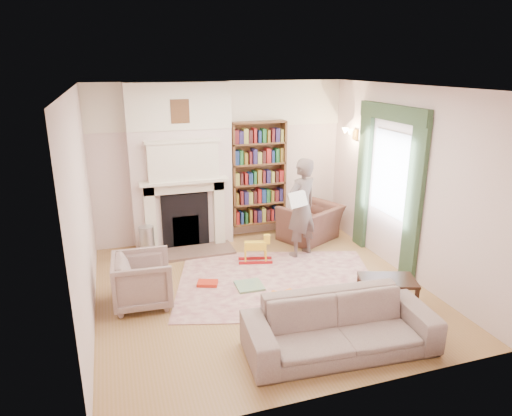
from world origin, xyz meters
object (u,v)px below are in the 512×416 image
object	(u,v)px
bookcase	(258,174)
coffee_table	(386,295)
sofa	(340,326)
armchair_left	(143,280)
rocking_horse	(255,249)
paraffin_heater	(147,242)
armchair_reading	(310,223)
man_reading	(301,208)

from	to	relation	value
bookcase	coffee_table	xyz separation A→B (m)	(0.71, -3.15, -0.95)
sofa	armchair_left	bearing A→B (deg)	143.11
bookcase	rocking_horse	size ratio (longest dim) A/B	3.41
paraffin_heater	armchair_reading	bearing A→B (deg)	-1.01
bookcase	rocking_horse	distance (m)	1.58
sofa	rocking_horse	distance (m)	2.55
coffee_table	sofa	bearing A→B (deg)	-130.53
coffee_table	paraffin_heater	world-z (taller)	paraffin_heater
paraffin_heater	man_reading	bearing A→B (deg)	-14.87
paraffin_heater	sofa	bearing A→B (deg)	-60.96
armchair_left	coffee_table	size ratio (longest dim) A/B	1.09
armchair_left	sofa	world-z (taller)	armchair_left
sofa	coffee_table	distance (m)	1.15
man_reading	coffee_table	world-z (taller)	man_reading
sofa	paraffin_heater	size ratio (longest dim) A/B	3.85
armchair_reading	coffee_table	world-z (taller)	armchair_reading
armchair_left	rocking_horse	xyz separation A→B (m)	(1.82, 0.81, -0.11)
man_reading	rocking_horse	size ratio (longest dim) A/B	3.05
coffee_table	man_reading	bearing A→B (deg)	118.13
armchair_left	coffee_table	world-z (taller)	armchair_left
armchair_left	rocking_horse	size ratio (longest dim) A/B	1.40
bookcase	armchair_left	world-z (taller)	bookcase
armchair_reading	rocking_horse	distance (m)	1.43
armchair_reading	bookcase	bearing A→B (deg)	-60.31
paraffin_heater	rocking_horse	size ratio (longest dim) A/B	1.01
armchair_reading	coffee_table	distance (m)	2.62
armchair_left	man_reading	bearing A→B (deg)	-68.76
armchair_left	paraffin_heater	bearing A→B (deg)	-3.93
armchair_reading	man_reading	distance (m)	0.90
coffee_table	paraffin_heater	distance (m)	3.86
bookcase	sofa	xyz separation A→B (m)	(-0.27, -3.74, -0.87)
bookcase	paraffin_heater	size ratio (longest dim) A/B	3.36
paraffin_heater	rocking_horse	bearing A→B (deg)	-23.64
armchair_left	coffee_table	bearing A→B (deg)	-108.08
bookcase	paraffin_heater	distance (m)	2.32
bookcase	sofa	size ratio (longest dim) A/B	0.87
man_reading	coffee_table	distance (m)	2.13
man_reading	armchair_left	bearing A→B (deg)	-4.03
armchair_left	sofa	distance (m)	2.64
armchair_left	sofa	size ratio (longest dim) A/B	0.36
sofa	armchair_reading	bearing A→B (deg)	75.39
armchair_left	coffee_table	distance (m)	3.19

